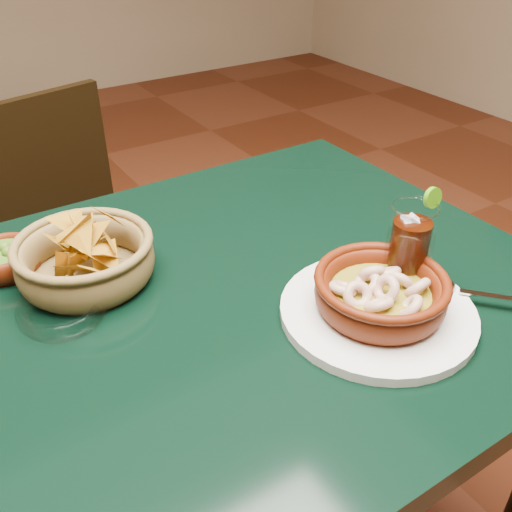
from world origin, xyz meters
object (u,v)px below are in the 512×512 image
dining_table (172,365)px  cola_drink (408,250)px  shrimp_plate (380,297)px  dining_chair (79,249)px  chip_basket (85,258)px

dining_table → cola_drink: bearing=-23.2°
shrimp_plate → cola_drink: bearing=19.9°
dining_chair → shrimp_plate: dining_chair is taller
dining_chair → cola_drink: 0.95m
chip_basket → cola_drink: (0.39, -0.28, 0.03)m
chip_basket → cola_drink: 0.48m
dining_chair → chip_basket: bearing=-102.1°
chip_basket → cola_drink: bearing=-36.1°
dining_table → shrimp_plate: (0.25, -0.17, 0.13)m
dining_table → chip_basket: chip_basket is taller
dining_table → chip_basket: (-0.06, 0.14, 0.14)m
dining_table → shrimp_plate: bearing=-33.8°
dining_chair → shrimp_plate: (0.19, -0.87, 0.32)m
dining_table → cola_drink: (0.33, -0.14, 0.17)m
dining_table → chip_basket: size_ratio=4.97×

